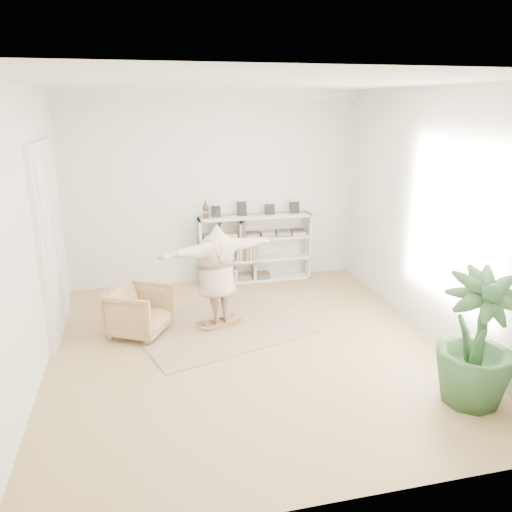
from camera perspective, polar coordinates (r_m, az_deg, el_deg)
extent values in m
plane|color=#A08152|center=(7.27, -0.78, -10.46)|extent=(6.00, 6.00, 0.00)
plane|color=silver|center=(9.53, -4.79, 7.56)|extent=(5.50, 0.00, 5.50)
plane|color=silver|center=(3.90, 8.83, -6.62)|extent=(5.50, 0.00, 5.50)
plane|color=silver|center=(6.63, -24.76, 1.88)|extent=(0.00, 6.00, 6.00)
plane|color=silver|center=(7.69, 19.64, 4.38)|extent=(0.00, 6.00, 6.00)
plane|color=white|center=(6.45, -0.92, 19.21)|extent=(6.00, 6.00, 0.00)
cube|color=white|center=(9.34, -5.00, 17.91)|extent=(5.50, 0.12, 0.18)
cube|color=white|center=(7.95, -22.44, 1.49)|extent=(0.08, 1.78, 2.92)
cube|color=silver|center=(7.57, -22.72, 0.71)|extent=(0.06, 0.78, 2.80)
cube|color=silver|center=(8.33, -21.91, 2.21)|extent=(0.06, 0.78, 2.80)
cube|color=silver|center=(9.55, -6.40, 0.46)|extent=(0.04, 0.35, 1.30)
cube|color=silver|center=(10.03, 5.93, 1.27)|extent=(0.04, 0.35, 1.30)
cube|color=silver|center=(9.88, -0.29, 1.12)|extent=(2.20, 0.04, 1.30)
cube|color=silver|center=(9.93, -0.08, -2.62)|extent=(2.20, 0.35, 0.04)
cube|color=silver|center=(9.80, -0.09, -0.36)|extent=(2.20, 0.35, 0.04)
cube|color=silver|center=(9.68, -0.09, 2.07)|extent=(2.20, 0.35, 0.04)
cube|color=silver|center=(9.58, -0.09, 4.50)|extent=(2.20, 0.35, 0.04)
cube|color=black|center=(9.46, -4.60, 5.15)|extent=(0.18, 0.07, 0.24)
cube|color=black|center=(9.54, -1.62, 5.31)|extent=(0.18, 0.07, 0.24)
cube|color=black|center=(9.67, 1.58, 5.46)|extent=(0.18, 0.07, 0.24)
cube|color=black|center=(9.81, 4.42, 5.58)|extent=(0.18, 0.07, 0.24)
imported|color=tan|center=(7.74, -13.26, -6.14)|extent=(1.09, 1.08, 0.74)
cube|color=tan|center=(7.94, -4.34, -7.94)|extent=(2.98, 2.66, 0.02)
cube|color=brown|center=(7.91, -4.35, -7.54)|extent=(0.53, 0.41, 0.03)
cube|color=brown|center=(7.93, -4.34, -7.76)|extent=(0.32, 0.14, 0.04)
cube|color=brown|center=(7.93, -4.34, -7.76)|extent=(0.32, 0.14, 0.04)
cube|color=brown|center=(7.91, -4.35, -7.54)|extent=(0.19, 0.10, 0.10)
cube|color=brown|center=(7.91, -4.35, -7.54)|extent=(0.19, 0.10, 0.10)
imported|color=#C1A390|center=(7.61, -4.49, -1.86)|extent=(1.98, 1.07, 1.56)
imported|color=#2B5229|center=(6.24, 23.93, -8.71)|extent=(0.99, 0.99, 1.59)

